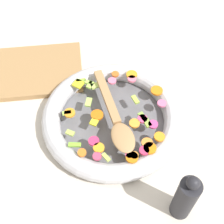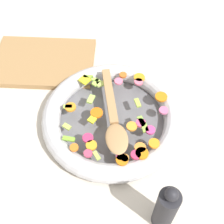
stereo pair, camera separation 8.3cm
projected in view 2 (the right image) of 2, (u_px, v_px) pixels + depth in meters
name	position (u px, v px, depth m)	size (l,w,h in m)	color
ground_plane	(112.00, 122.00, 0.87)	(4.00, 4.00, 0.00)	beige
skillet	(112.00, 118.00, 0.85)	(0.38, 0.38, 0.05)	slate
chopped_vegetables	(118.00, 119.00, 0.81)	(0.29, 0.30, 0.01)	orange
wooden_spoon	(114.00, 118.00, 0.80)	(0.09, 0.28, 0.01)	#A87F51
pepper_mill	(166.00, 209.00, 0.65)	(0.05, 0.05, 0.17)	#232328
cutting_board	(44.00, 62.00, 1.00)	(0.32, 0.21, 0.02)	#9E7547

